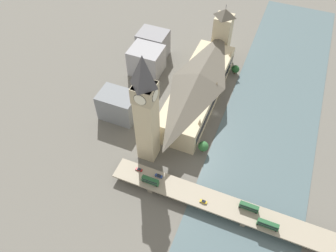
{
  "coord_description": "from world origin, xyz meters",
  "views": [
    {
      "loc": [
        -29.38,
        168.18,
        183.24
      ],
      "look_at": [
        23.2,
        38.74,
        17.35
      ],
      "focal_mm": 35.0,
      "sensor_mm": 36.0,
      "label": 1
    }
  ],
  "objects": [
    {
      "name": "ground_plane",
      "position": [
        0.0,
        0.0,
        0.0
      ],
      "size": [
        600.0,
        600.0,
        0.0
      ],
      "primitive_type": "plane",
      "color": "#605E56"
    },
    {
      "name": "double_decker_bus_lead",
      "position": [
        19.48,
        76.63,
        8.88
      ],
      "size": [
        11.02,
        2.49,
        4.99
      ],
      "color": "#235B33",
      "rests_on": "road_bridge"
    },
    {
      "name": "city_block_center",
      "position": [
        66.14,
        29.06,
        10.68
      ],
      "size": [
        26.98,
        18.91,
        21.37
      ],
      "color": "slate",
      "rests_on": "ground_plane"
    },
    {
      "name": "clock_tower",
      "position": [
        31.36,
        52.75,
        44.06
      ],
      "size": [
        12.91,
        12.91,
        83.09
      ],
      "color": "#C1B28E",
      "rests_on": "ground_plane"
    },
    {
      "name": "car_northbound_lead",
      "position": [
        -14.83,
        76.77,
        6.86
      ],
      "size": [
        4.31,
        1.76,
        1.42
      ],
      "color": "gold",
      "rests_on": "road_bridge"
    },
    {
      "name": "city_block_east",
      "position": [
        71.89,
        -46.84,
        11.68
      ],
      "size": [
        24.56,
        20.0,
        23.35
      ],
      "color": "gray",
      "rests_on": "ground_plane"
    },
    {
      "name": "car_northbound_tail",
      "position": [
        30.0,
        70.92,
        6.79
      ],
      "size": [
        4.58,
        1.78,
        1.28
      ],
      "color": "maroon",
      "rests_on": "road_bridge"
    },
    {
      "name": "tree_embankment_mid",
      "position": [
        -1.45,
        -49.68,
        5.14
      ],
      "size": [
        6.37,
        6.37,
        8.34
      ],
      "color": "brown",
      "rests_on": "ground_plane"
    },
    {
      "name": "tree_embankment_far",
      "position": [
        -2.04,
        37.68,
        6.22
      ],
      "size": [
        7.05,
        7.05,
        9.77
      ],
      "color": "brown",
      "rests_on": "ground_plane"
    },
    {
      "name": "tree_embankment_near",
      "position": [
        -1.92,
        -50.02,
        4.66
      ],
      "size": [
        6.13,
        6.13,
        7.74
      ],
      "color": "brown",
      "rests_on": "ground_plane"
    },
    {
      "name": "road_bridge",
      "position": [
        -39.92,
        73.84,
        5.06
      ],
      "size": [
        167.68,
        14.47,
        6.14
      ],
      "color": "gray",
      "rests_on": "ground_plane"
    },
    {
      "name": "double_decker_bus_mid",
      "position": [
        -40.39,
        71.0,
        8.74
      ],
      "size": [
        11.3,
        2.65,
        4.69
      ],
      "color": "#235B33",
      "rests_on": "road_bridge"
    },
    {
      "name": "city_block_west",
      "position": [
        68.25,
        -25.01,
        11.33
      ],
      "size": [
        26.09,
        22.47,
        22.66
      ],
      "color": "#939399",
      "rests_on": "ground_plane"
    },
    {
      "name": "victoria_tower",
      "position": [
        17.77,
        -70.01,
        22.25
      ],
      "size": [
        14.23,
        14.23,
        48.5
      ],
      "color": "#C1B28E",
      "rests_on": "ground_plane"
    },
    {
      "name": "car_southbound_mid",
      "position": [
        16.58,
        70.46,
        6.86
      ],
      "size": [
        4.77,
        1.88,
        1.44
      ],
      "color": "navy",
      "rests_on": "road_bridge"
    },
    {
      "name": "double_decker_bus_rear",
      "position": [
        -52.57,
        77.56,
        8.85
      ],
      "size": [
        11.97,
        2.57,
        4.92
      ],
      "color": "#235B33",
      "rests_on": "road_bridge"
    },
    {
      "name": "parliament_hall",
      "position": [
        17.71,
        -8.0,
        13.5
      ],
      "size": [
        29.88,
        101.79,
        27.23
      ],
      "color": "#C1B28E",
      "rests_on": "ground_plane"
    },
    {
      "name": "river_water",
      "position": [
        -39.92,
        0.0,
        0.15
      ],
      "size": [
        67.84,
        360.0,
        0.3
      ],
      "primitive_type": "cube",
      "color": "#4C6066",
      "rests_on": "ground_plane"
    }
  ]
}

